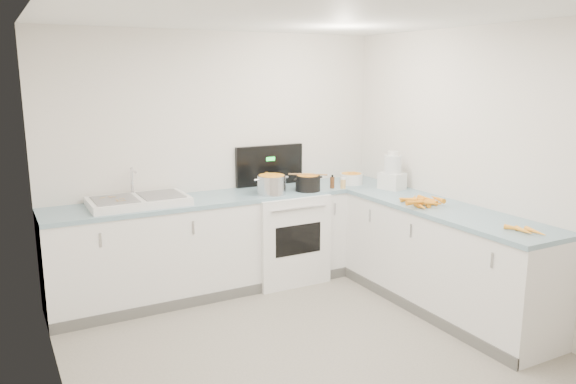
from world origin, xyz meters
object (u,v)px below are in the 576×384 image
black_pot (308,184)px  food_processor (392,173)px  stove (282,234)px  spice_jar (343,184)px  extract_bottle (332,183)px  mixing_bowl (351,179)px  steel_pot (272,186)px  sink (138,201)px

black_pot → food_processor: food_processor is taller
stove → spice_jar: size_ratio=14.41×
black_pot → extract_bottle: bearing=-1.4°
black_pot → mixing_bowl: (0.59, 0.09, -0.01)m
steel_pot → food_processor: 1.25m
steel_pot → food_processor: bearing=-17.1°
extract_bottle → spice_jar: (0.09, -0.06, -0.01)m
extract_bottle → spice_jar: 0.11m
stove → spice_jar: stove is taller
mixing_bowl → spice_jar: (-0.21, -0.16, -0.01)m
extract_bottle → steel_pot: bearing=176.6°
sink → steel_pot: size_ratio=3.06×
mixing_bowl → food_processor: food_processor is taller
stove → steel_pot: 0.60m
sink → steel_pot: 1.27m
steel_pot → black_pot: steel_pot is taller
black_pot → extract_bottle: (0.29, -0.01, -0.01)m
stove → extract_bottle: size_ratio=11.75×
black_pot → food_processor: size_ratio=0.64×
sink → mixing_bowl: 2.24m
sink → food_processor: size_ratio=2.21×
black_pot → extract_bottle: 0.29m
stove → black_pot: (0.20, -0.17, 0.53)m
spice_jar → extract_bottle: bearing=146.7°
steel_pot → black_pot: size_ratio=1.14×
stove → sink: size_ratio=1.58×
steel_pot → black_pot: (0.39, -0.03, -0.01)m
extract_bottle → spice_jar: size_ratio=1.23×
food_processor → stove: bearing=153.2°
black_pot → mixing_bowl: bearing=8.6°
stove → black_pot: 0.60m
mixing_bowl → spice_jar: mixing_bowl is taller
sink → steel_pot: bearing=-7.0°
steel_pot → mixing_bowl: (0.98, 0.06, -0.03)m
stove → food_processor: size_ratio=3.49×
stove → steel_pot: size_ratio=4.84×
stove → spice_jar: 0.81m
black_pot → spice_jar: 0.39m
steel_pot → spice_jar: size_ratio=2.98×
mixing_bowl → spice_jar: 0.26m
sink → mixing_bowl: bearing=-2.5°
mixing_bowl → black_pot: bearing=-171.4°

